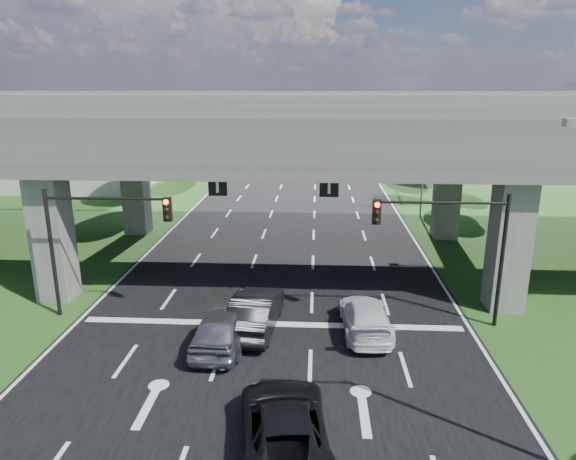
# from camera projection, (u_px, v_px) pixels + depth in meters

# --- Properties ---
(ground) EXTENTS (160.00, 160.00, 0.00)m
(ground) POSITION_uv_depth(u_px,v_px,m) (263.00, 365.00, 19.70)
(ground) COLOR #1E4616
(ground) RESTS_ON ground
(road) EXTENTS (18.00, 120.00, 0.03)m
(road) POSITION_uv_depth(u_px,v_px,m) (281.00, 273.00, 29.31)
(road) COLOR black
(road) RESTS_ON ground
(overpass) EXTENTS (80.00, 15.00, 10.00)m
(overpass) POSITION_uv_depth(u_px,v_px,m) (283.00, 130.00, 29.09)
(overpass) COLOR #353330
(overpass) RESTS_ON ground
(warehouse) EXTENTS (20.00, 10.00, 4.00)m
(warehouse) POSITION_uv_depth(u_px,v_px,m) (52.00, 168.00, 54.19)
(warehouse) COLOR #9E9E99
(warehouse) RESTS_ON ground
(signal_right) EXTENTS (5.76, 0.54, 6.00)m
(signal_right) POSITION_uv_depth(u_px,v_px,m) (453.00, 235.00, 21.94)
(signal_right) COLOR black
(signal_right) RESTS_ON ground
(signal_left) EXTENTS (5.76, 0.54, 6.00)m
(signal_left) POSITION_uv_depth(u_px,v_px,m) (96.00, 230.00, 22.78)
(signal_left) COLOR black
(signal_left) RESTS_ON ground
(streetlight_far) EXTENTS (3.38, 0.25, 10.00)m
(streetlight_far) POSITION_uv_depth(u_px,v_px,m) (420.00, 145.00, 40.64)
(streetlight_far) COLOR gray
(streetlight_far) RESTS_ON ground
(streetlight_beyond) EXTENTS (3.38, 0.25, 10.00)m
(streetlight_beyond) POSITION_uv_depth(u_px,v_px,m) (392.00, 129.00, 56.02)
(streetlight_beyond) COLOR gray
(streetlight_beyond) RESTS_ON ground
(tree_left_near) EXTENTS (4.50, 4.50, 7.80)m
(tree_left_near) POSITION_uv_depth(u_px,v_px,m) (132.00, 152.00, 44.14)
(tree_left_near) COLOR black
(tree_left_near) RESTS_ON ground
(tree_left_mid) EXTENTS (3.91, 3.90, 6.76)m
(tree_left_mid) POSITION_uv_depth(u_px,v_px,m) (131.00, 149.00, 52.16)
(tree_left_mid) COLOR black
(tree_left_mid) RESTS_ON ground
(tree_left_far) EXTENTS (4.80, 4.80, 8.32)m
(tree_left_far) POSITION_uv_depth(u_px,v_px,m) (188.00, 132.00, 59.37)
(tree_left_far) COLOR black
(tree_left_far) RESTS_ON ground
(tree_right_near) EXTENTS (4.20, 4.20, 7.28)m
(tree_right_near) POSITION_uv_depth(u_px,v_px,m) (444.00, 155.00, 44.70)
(tree_right_near) COLOR black
(tree_right_near) RESTS_ON ground
(tree_right_mid) EXTENTS (3.91, 3.90, 6.76)m
(tree_right_mid) POSITION_uv_depth(u_px,v_px,m) (455.00, 149.00, 52.31)
(tree_right_mid) COLOR black
(tree_right_mid) RESTS_ON ground
(tree_right_far) EXTENTS (4.50, 4.50, 7.80)m
(tree_right_far) POSITION_uv_depth(u_px,v_px,m) (403.00, 135.00, 60.04)
(tree_right_far) COLOR black
(tree_right_far) RESTS_ON ground
(car_silver) EXTENTS (2.22, 4.99, 1.67)m
(car_silver) POSITION_uv_depth(u_px,v_px,m) (223.00, 326.00, 21.00)
(car_silver) COLOR gray
(car_silver) RESTS_ON road
(car_dark) EXTENTS (2.24, 5.31, 1.71)m
(car_dark) POSITION_uv_depth(u_px,v_px,m) (255.00, 311.00, 22.38)
(car_dark) COLOR black
(car_dark) RESTS_ON road
(car_white) EXTENTS (2.22, 4.96, 1.41)m
(car_white) POSITION_uv_depth(u_px,v_px,m) (365.00, 317.00, 22.17)
(car_white) COLOR silver
(car_white) RESTS_ON road
(car_trailing) EXTENTS (3.19, 5.74, 1.52)m
(car_trailing) POSITION_uv_depth(u_px,v_px,m) (285.00, 427.00, 14.91)
(car_trailing) COLOR black
(car_trailing) RESTS_ON road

